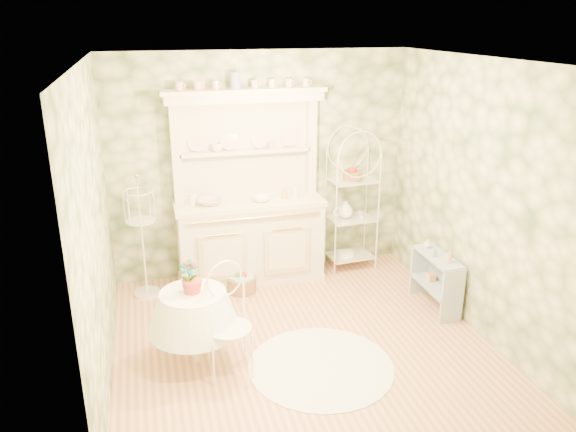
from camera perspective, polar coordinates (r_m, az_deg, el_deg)
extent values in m
plane|color=tan|center=(5.71, 1.31, -12.59)|extent=(3.60, 3.60, 0.00)
plane|color=white|center=(4.86, 1.57, 15.53)|extent=(3.60, 3.60, 0.00)
plane|color=beige|center=(4.96, -18.96, -1.45)|extent=(3.60, 3.60, 0.00)
plane|color=beige|center=(5.87, 18.57, 1.77)|extent=(3.60, 3.60, 0.00)
plane|color=beige|center=(6.80, -2.81, 5.12)|extent=(3.60, 3.60, 0.00)
plane|color=beige|center=(3.58, 9.57, -8.88)|extent=(3.60, 3.60, 0.00)
cube|color=silver|center=(6.55, -3.98, 2.68)|extent=(1.87, 0.61, 2.29)
cube|color=white|center=(7.04, 6.49, 1.13)|extent=(0.55, 0.42, 1.67)
cube|color=#9CADC1|center=(6.39, 14.79, -6.40)|extent=(0.35, 0.76, 0.63)
cylinder|color=white|center=(5.32, -9.44, -11.33)|extent=(0.78, 0.78, 0.66)
cube|color=white|center=(5.08, -6.00, -11.44)|extent=(0.50, 0.50, 0.86)
cube|color=white|center=(6.51, -14.58, -2.33)|extent=(0.34, 0.34, 1.37)
cylinder|color=#9D6C45|center=(6.63, -4.72, -6.82)|extent=(0.38, 0.38, 0.20)
cylinder|color=white|center=(5.36, 3.37, -14.97)|extent=(1.39, 1.39, 0.01)
imported|color=white|center=(6.51, -7.94, 1.23)|extent=(0.33, 0.33, 0.07)
imported|color=white|center=(6.57, -2.71, 1.57)|extent=(0.28, 0.28, 0.07)
imported|color=white|center=(6.54, -7.23, 6.75)|extent=(0.16, 0.16, 0.10)
imported|color=white|center=(6.65, -1.69, 7.11)|extent=(0.11, 0.11, 0.08)
imported|color=#3F7238|center=(5.07, -10.00, -6.37)|extent=(0.19, 0.15, 0.31)
imported|color=tan|center=(6.11, 16.07, -3.97)|extent=(0.07, 0.07, 0.15)
imported|color=#8093C2|center=(6.23, 14.58, -3.67)|extent=(0.05, 0.05, 0.11)
imported|color=silver|center=(6.45, 13.96, -2.85)|extent=(0.09, 0.09, 0.10)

